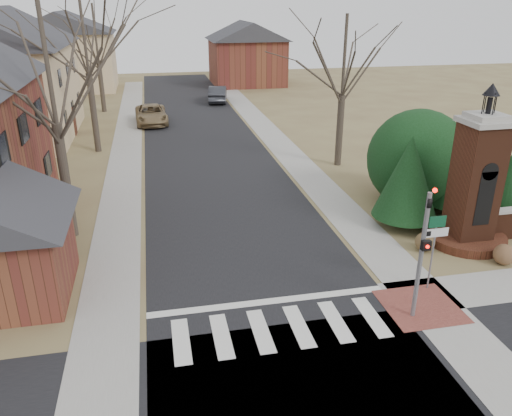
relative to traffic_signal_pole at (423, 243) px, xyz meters
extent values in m
plane|color=brown|center=(-4.30, -0.57, -2.59)|extent=(120.00, 120.00, 0.00)
cube|color=black|center=(-4.30, 21.43, -2.58)|extent=(8.00, 70.00, 0.01)
cube|color=silver|center=(-4.30, 0.23, -2.58)|extent=(8.00, 2.20, 0.02)
cube|color=silver|center=(-4.30, 1.73, -2.58)|extent=(8.00, 0.35, 0.02)
cube|color=gray|center=(0.90, 21.43, -2.58)|extent=(2.00, 60.00, 0.02)
cube|color=gray|center=(-9.50, 21.43, -2.58)|extent=(2.00, 60.00, 0.02)
cube|color=brown|center=(0.50, 0.43, -2.57)|extent=(2.40, 2.40, 0.02)
cylinder|color=slate|center=(0.00, 0.03, -0.49)|extent=(0.14, 0.14, 4.20)
imported|color=black|center=(0.00, 0.03, 1.46)|extent=(0.15, 0.18, 0.90)
sphere|color=#FF0C05|center=(0.00, -0.19, 1.76)|extent=(0.14, 0.14, 0.14)
cube|color=black|center=(0.00, -0.15, 0.01)|extent=(0.28, 0.16, 0.30)
sphere|color=#FF0C05|center=(0.00, -0.24, 0.01)|extent=(0.11, 0.11, 0.11)
cylinder|color=slate|center=(1.30, 1.43, -1.29)|extent=(0.06, 0.06, 2.60)
cube|color=silver|center=(1.30, 1.41, -0.44)|extent=(0.90, 0.03, 0.30)
cube|color=black|center=(1.00, 1.39, -0.44)|extent=(0.22, 0.02, 0.18)
cube|color=#0E4529|center=(1.30, 1.41, -0.04)|extent=(0.60, 0.03, 0.40)
cylinder|color=#4D2616|center=(4.70, 4.43, -2.41)|extent=(3.20, 3.20, 0.36)
cube|color=#4D2616|center=(4.70, 4.43, -0.09)|extent=(1.50, 1.50, 5.00)
cube|color=black|center=(4.70, 3.71, -0.39)|extent=(0.70, 0.10, 2.20)
cube|color=gray|center=(4.70, 4.43, 2.46)|extent=(1.70, 1.70, 0.20)
cube|color=gray|center=(4.70, 4.43, 2.66)|extent=(1.30, 1.30, 0.20)
cylinder|color=black|center=(4.70, 4.43, 3.06)|extent=(0.20, 0.20, 0.60)
cone|color=black|center=(4.70, 4.43, 3.66)|extent=(0.64, 0.64, 0.45)
cube|color=#D5B88E|center=(-17.80, 26.43, 0.61)|extent=(9.00, 12.00, 6.40)
cube|color=brown|center=(-12.80, 3.93, -1.19)|extent=(4.00, 4.00, 2.80)
cube|color=#D5B88E|center=(-16.30, 47.43, 0.41)|extent=(10.00, 8.00, 6.00)
cube|color=#D5B88E|center=(-19.10, 45.83, 4.40)|extent=(0.75, 0.75, 3.08)
cube|color=brown|center=(3.70, 47.43, -0.09)|extent=(8.00, 8.00, 5.00)
cube|color=brown|center=(1.46, 45.83, 3.31)|extent=(0.75, 0.75, 2.80)
cylinder|color=#473D33|center=(2.90, 6.43, -2.34)|extent=(0.20, 0.20, 0.50)
cone|color=black|center=(2.90, 6.43, -0.29)|extent=(2.80, 2.80, 3.60)
cylinder|color=#473D33|center=(6.20, 7.63, -2.34)|extent=(0.20, 0.20, 0.50)
cone|color=black|center=(6.20, 7.63, 0.01)|extent=(3.40, 3.40, 4.20)
cylinder|color=#473D33|center=(8.20, 6.63, -2.34)|extent=(0.20, 0.20, 0.50)
cone|color=black|center=(8.20, 6.63, -0.69)|extent=(2.40, 2.40, 2.80)
sphere|color=black|center=(4.70, 8.93, -0.19)|extent=(4.80, 4.80, 4.80)
cylinder|color=#473D33|center=(-11.30, 8.43, -0.17)|extent=(0.40, 0.40, 4.83)
cylinder|color=#473D33|center=(-11.30, 21.43, -0.07)|extent=(0.40, 0.40, 5.04)
cylinder|color=#473D33|center=(-11.80, 34.43, -0.38)|extent=(0.40, 0.40, 4.41)
cylinder|color=#473D33|center=(3.20, 15.43, -0.49)|extent=(0.40, 0.40, 4.20)
imported|color=olive|center=(-7.70, 28.84, -1.85)|extent=(2.63, 5.37, 1.47)
imported|color=#303237|center=(-1.20, 36.89, -1.80)|extent=(2.44, 4.96, 1.56)
sphere|color=brown|center=(2.62, 4.03, -2.20)|extent=(0.78, 0.78, 0.78)
sphere|color=brown|center=(5.00, 2.43, -2.19)|extent=(0.80, 0.80, 0.80)
camera|label=1|loc=(-7.60, -11.98, 6.72)|focal=35.00mm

